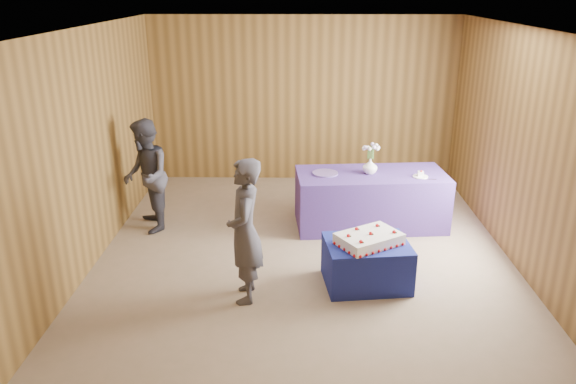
{
  "coord_description": "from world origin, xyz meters",
  "views": [
    {
      "loc": [
        -0.08,
        -6.18,
        3.13
      ],
      "look_at": [
        -0.2,
        0.1,
        0.81
      ],
      "focal_mm": 35.0,
      "sensor_mm": 36.0,
      "label": 1
    }
  ],
  "objects_px": {
    "vase": "(370,166)",
    "guest_left": "(245,231)",
    "serving_table": "(370,199)",
    "cake_table": "(367,263)",
    "sheet_cake": "(369,239)",
    "guest_right": "(146,176)"
  },
  "relations": [
    {
      "from": "serving_table",
      "to": "guest_left",
      "type": "xyz_separation_m",
      "value": [
        -1.53,
        -1.96,
        0.39
      ]
    },
    {
      "from": "vase",
      "to": "cake_table",
      "type": "bearing_deg",
      "value": -97.08
    },
    {
      "from": "serving_table",
      "to": "sheet_cake",
      "type": "relative_size",
      "value": 2.43
    },
    {
      "from": "vase",
      "to": "guest_left",
      "type": "relative_size",
      "value": 0.13
    },
    {
      "from": "vase",
      "to": "guest_right",
      "type": "relative_size",
      "value": 0.13
    },
    {
      "from": "serving_table",
      "to": "guest_left",
      "type": "distance_m",
      "value": 2.52
    },
    {
      "from": "cake_table",
      "to": "guest_right",
      "type": "bearing_deg",
      "value": 145.46
    },
    {
      "from": "guest_left",
      "to": "guest_right",
      "type": "relative_size",
      "value": 1.01
    },
    {
      "from": "sheet_cake",
      "to": "vase",
      "type": "bearing_deg",
      "value": 51.41
    },
    {
      "from": "serving_table",
      "to": "vase",
      "type": "xyz_separation_m",
      "value": [
        -0.03,
        -0.0,
        0.48
      ]
    },
    {
      "from": "sheet_cake",
      "to": "guest_right",
      "type": "height_order",
      "value": "guest_right"
    },
    {
      "from": "vase",
      "to": "sheet_cake",
      "type": "bearing_deg",
      "value": -96.64
    },
    {
      "from": "cake_table",
      "to": "sheet_cake",
      "type": "relative_size",
      "value": 1.09
    },
    {
      "from": "sheet_cake",
      "to": "vase",
      "type": "distance_m",
      "value": 1.7
    },
    {
      "from": "guest_left",
      "to": "sheet_cake",
      "type": "bearing_deg",
      "value": 98.57
    },
    {
      "from": "vase",
      "to": "guest_right",
      "type": "xyz_separation_m",
      "value": [
        -2.97,
        -0.2,
        -0.09
      ]
    },
    {
      "from": "guest_left",
      "to": "guest_right",
      "type": "height_order",
      "value": "guest_left"
    },
    {
      "from": "serving_table",
      "to": "guest_right",
      "type": "relative_size",
      "value": 1.32
    },
    {
      "from": "sheet_cake",
      "to": "guest_left",
      "type": "relative_size",
      "value": 0.53
    },
    {
      "from": "cake_table",
      "to": "vase",
      "type": "height_order",
      "value": "vase"
    },
    {
      "from": "serving_table",
      "to": "vase",
      "type": "relative_size",
      "value": 9.78
    },
    {
      "from": "serving_table",
      "to": "sheet_cake",
      "type": "distance_m",
      "value": 1.7
    }
  ]
}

